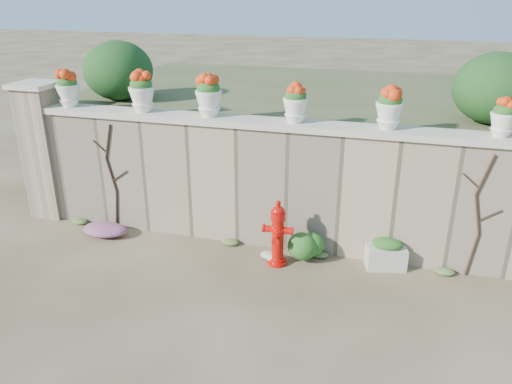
% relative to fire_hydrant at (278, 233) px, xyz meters
% --- Properties ---
extents(ground, '(80.00, 80.00, 0.00)m').
position_rel_fire_hydrant_xyz_m(ground, '(-0.40, -1.12, -0.53)').
color(ground, '#4B3C25').
rests_on(ground, ground).
extents(stone_wall, '(8.00, 0.40, 2.00)m').
position_rel_fire_hydrant_xyz_m(stone_wall, '(-0.40, 0.68, 0.47)').
color(stone_wall, '#9C8668').
rests_on(stone_wall, ground).
extents(wall_cap, '(8.10, 0.52, 0.10)m').
position_rel_fire_hydrant_xyz_m(wall_cap, '(-0.40, 0.68, 1.52)').
color(wall_cap, beige).
rests_on(wall_cap, stone_wall).
extents(gate_pillar, '(0.72, 0.72, 2.48)m').
position_rel_fire_hydrant_xyz_m(gate_pillar, '(-4.55, 0.68, 0.72)').
color(gate_pillar, '#9C8668').
rests_on(gate_pillar, ground).
extents(raised_fill, '(9.00, 6.00, 2.00)m').
position_rel_fire_hydrant_xyz_m(raised_fill, '(-0.40, 3.88, 0.47)').
color(raised_fill, '#384C23').
rests_on(raised_fill, ground).
extents(back_shrub_left, '(1.30, 1.30, 1.10)m').
position_rel_fire_hydrant_xyz_m(back_shrub_left, '(-3.60, 1.88, 2.02)').
color(back_shrub_left, '#143814').
rests_on(back_shrub_left, raised_fill).
extents(back_shrub_right, '(1.30, 1.30, 1.10)m').
position_rel_fire_hydrant_xyz_m(back_shrub_right, '(3.00, 1.88, 2.02)').
color(back_shrub_right, '#143814').
rests_on(back_shrub_right, raised_fill).
extents(vine_left, '(0.60, 0.04, 1.91)m').
position_rel_fire_hydrant_xyz_m(vine_left, '(-3.07, 0.46, 0.46)').
color(vine_left, black).
rests_on(vine_left, ground).
extents(vine_right, '(0.60, 0.04, 1.91)m').
position_rel_fire_hydrant_xyz_m(vine_right, '(2.83, 0.46, 0.46)').
color(vine_right, black).
rests_on(vine_right, ground).
extents(fire_hydrant, '(0.45, 0.32, 1.06)m').
position_rel_fire_hydrant_xyz_m(fire_hydrant, '(0.00, 0.00, 0.00)').
color(fire_hydrant, '#C20D07').
rests_on(fire_hydrant, ground).
extents(planter_box, '(0.66, 0.48, 0.49)m').
position_rel_fire_hydrant_xyz_m(planter_box, '(1.62, 0.36, -0.31)').
color(planter_box, beige).
rests_on(planter_box, ground).
extents(green_shrub, '(0.65, 0.58, 0.62)m').
position_rel_fire_hydrant_xyz_m(green_shrub, '(0.43, 0.21, -0.23)').
color(green_shrub, '#1E5119').
rests_on(green_shrub, ground).
extents(magenta_clump, '(0.95, 0.63, 0.25)m').
position_rel_fire_hydrant_xyz_m(magenta_clump, '(-3.20, 0.12, -0.41)').
color(magenta_clump, '#C427A7').
rests_on(magenta_clump, ground).
extents(white_flowers, '(0.50, 0.40, 0.18)m').
position_rel_fire_hydrant_xyz_m(white_flowers, '(-0.11, 0.06, -0.44)').
color(white_flowers, white).
rests_on(white_flowers, ground).
extents(urn_pot_0, '(0.39, 0.39, 0.61)m').
position_rel_fire_hydrant_xyz_m(urn_pot_0, '(-3.88, 0.68, 1.86)').
color(urn_pot_0, white).
rests_on(urn_pot_0, wall_cap).
extents(urn_pot_1, '(0.42, 0.42, 0.66)m').
position_rel_fire_hydrant_xyz_m(urn_pot_1, '(-2.48, 0.68, 1.89)').
color(urn_pot_1, white).
rests_on(urn_pot_1, wall_cap).
extents(urn_pot_2, '(0.42, 0.42, 0.66)m').
position_rel_fire_hydrant_xyz_m(urn_pot_2, '(-1.31, 0.68, 1.89)').
color(urn_pot_2, white).
rests_on(urn_pot_2, wall_cap).
extents(urn_pot_3, '(0.38, 0.38, 0.60)m').
position_rel_fire_hydrant_xyz_m(urn_pot_3, '(0.08, 0.68, 1.86)').
color(urn_pot_3, white).
rests_on(urn_pot_3, wall_cap).
extents(urn_pot_4, '(0.39, 0.39, 0.62)m').
position_rel_fire_hydrant_xyz_m(urn_pot_4, '(1.45, 0.68, 1.87)').
color(urn_pot_4, white).
rests_on(urn_pot_4, wall_cap).
extents(urn_pot_5, '(0.34, 0.34, 0.53)m').
position_rel_fire_hydrant_xyz_m(urn_pot_5, '(2.95, 0.68, 1.83)').
color(urn_pot_5, white).
rests_on(urn_pot_5, wall_cap).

